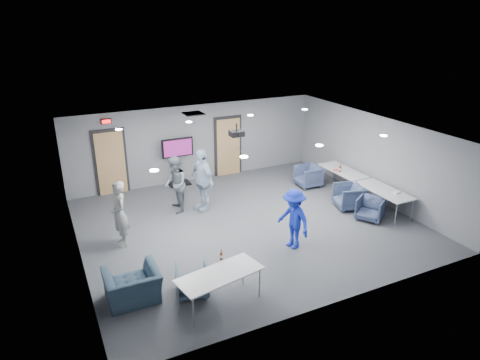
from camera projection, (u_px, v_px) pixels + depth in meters
name	position (u px, v px, depth m)	size (l,w,h in m)	color
floor	(247.00, 224.00, 12.22)	(9.00, 9.00, 0.00)	#3D4045
ceiling	(248.00, 132.00, 11.25)	(9.00, 9.00, 0.00)	white
wall_back	(197.00, 143.00, 15.09)	(9.00, 0.02, 2.70)	slate
wall_front	(339.00, 246.00, 8.38)	(9.00, 0.02, 2.70)	slate
wall_left	(74.00, 210.00, 9.91)	(0.02, 8.00, 2.70)	slate
wall_right	(374.00, 157.00, 13.56)	(0.02, 8.00, 2.70)	slate
door_left	(111.00, 163.00, 13.94)	(1.06, 0.17, 2.24)	black
door_right	(228.00, 147.00, 15.64)	(1.06, 0.17, 2.24)	black
exit_sign	(106.00, 121.00, 13.42)	(0.32, 0.08, 0.16)	black
hvac_diffuser	(193.00, 114.00, 13.40)	(0.60, 0.60, 0.03)	black
downlights	(248.00, 133.00, 11.25)	(6.18, 3.78, 0.02)	white
person_a	(119.00, 214.00, 10.82)	(0.63, 0.42, 1.74)	gray
person_b	(175.00, 185.00, 12.70)	(0.84, 0.65, 1.72)	slate
person_c	(202.00, 180.00, 12.79)	(1.13, 0.47, 1.92)	#ABC1DC
person_d	(293.00, 219.00, 10.73)	(1.03, 0.59, 1.59)	#1B2FB5
chair_right_a	(308.00, 176.00, 14.78)	(0.78, 0.80, 0.73)	#3E4A6C
chair_right_b	(349.00, 197.00, 13.10)	(0.80, 0.82, 0.75)	#3B4966
chair_right_c	(370.00, 209.00, 12.38)	(0.71, 0.73, 0.67)	#3A4564
chair_front_a	(192.00, 280.00, 9.07)	(0.67, 0.69, 0.63)	#3C5568
chair_front_b	(132.00, 286.00, 8.82)	(1.10, 0.96, 0.71)	#354A5C
table_right_a	(343.00, 171.00, 14.28)	(0.76, 1.82, 0.73)	silver
table_right_b	(384.00, 191.00, 12.69)	(0.78, 1.87, 0.73)	silver
table_front_left	(220.00, 276.00, 8.60)	(1.88, 1.07, 0.73)	silver
bottle_front	(221.00, 256.00, 9.04)	(0.06, 0.06, 0.25)	#612810
bottle_right	(340.00, 169.00, 14.09)	(0.07, 0.07, 0.27)	#612810
snack_box	(336.00, 170.00, 14.23)	(0.16, 0.10, 0.03)	#D04634
wrapper	(396.00, 192.00, 12.45)	(0.21, 0.15, 0.05)	white
tv_stand	(178.00, 159.00, 14.71)	(1.09, 0.52, 1.67)	black
projector	(237.00, 133.00, 12.25)	(0.40, 0.38, 0.37)	black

